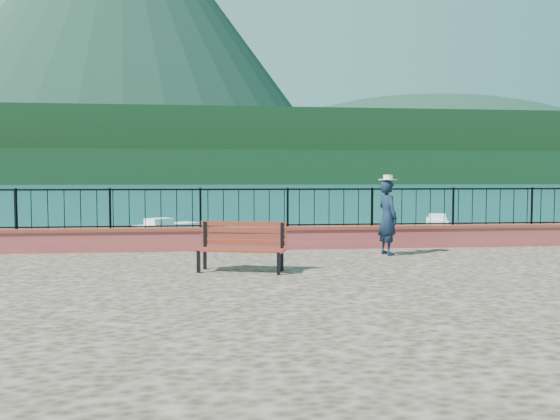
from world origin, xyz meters
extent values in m
plane|color=#19596B|center=(0.00, 0.00, 0.00)|extent=(2000.00, 2000.00, 0.00)
cube|color=#A8433C|center=(0.00, 3.70, 1.49)|extent=(28.00, 0.46, 0.58)
cube|color=black|center=(0.00, 3.70, 2.25)|extent=(27.00, 0.05, 0.95)
cube|color=#2D231C|center=(-2.00, 12.00, 0.15)|extent=(2.00, 16.00, 0.30)
cube|color=black|center=(0.00, 300.00, 9.00)|extent=(900.00, 60.00, 18.00)
cube|color=black|center=(0.00, 360.00, 22.00)|extent=(900.00, 120.00, 44.00)
cone|color=#142D23|center=(-120.00, 700.00, 190.00)|extent=(560.00, 560.00, 380.00)
ellipsoid|color=#142D23|center=(220.00, 560.00, 0.00)|extent=(448.00, 384.00, 180.00)
cube|color=black|center=(-1.63, 0.39, 1.41)|extent=(1.79, 0.95, 0.43)
cube|color=maroon|center=(-1.56, 0.64, 1.89)|extent=(1.67, 0.53, 0.52)
imported|color=black|center=(1.91, 2.41, 2.08)|extent=(0.56, 0.72, 1.77)
cylinder|color=silver|center=(1.91, 2.41, 3.03)|extent=(0.44, 0.44, 0.12)
cube|color=silver|center=(-6.32, 7.34, 0.40)|extent=(3.93, 1.78, 0.80)
cube|color=silver|center=(2.94, 8.87, 0.40)|extent=(3.89, 1.31, 0.80)
cube|color=silver|center=(-5.01, 21.47, 0.40)|extent=(3.65, 3.55, 0.80)
cube|color=silver|center=(11.83, 23.46, 0.40)|extent=(2.40, 3.53, 0.80)
camera|label=1|loc=(-2.03, -10.05, 3.00)|focal=35.00mm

